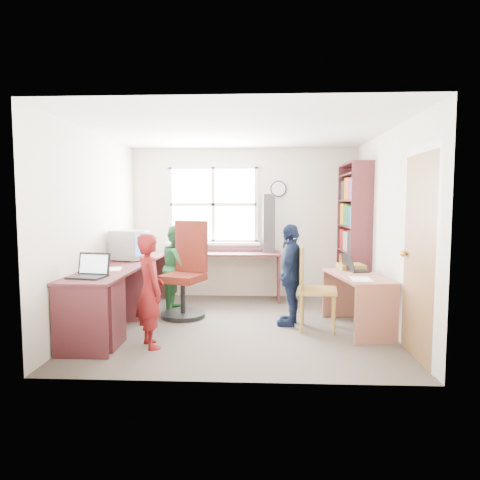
% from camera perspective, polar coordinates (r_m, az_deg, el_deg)
% --- Properties ---
extents(room, '(3.64, 3.44, 2.44)m').
position_cam_1_polar(room, '(5.33, 0.04, 1.65)').
color(room, '#463E37').
rests_on(room, ground).
extents(l_desk, '(2.38, 2.95, 0.75)m').
position_cam_1_polar(l_desk, '(5.29, -14.68, -6.88)').
color(l_desk, '#552227').
rests_on(l_desk, ground).
extents(right_desk, '(0.71, 1.22, 0.66)m').
position_cam_1_polar(right_desk, '(5.37, 15.37, -6.43)').
color(right_desk, '#A36551').
rests_on(right_desk, ground).
extents(bookshelf, '(0.30, 1.02, 2.10)m').
position_cam_1_polar(bookshelf, '(6.58, 14.89, 0.23)').
color(bookshelf, '#552227').
rests_on(bookshelf, ground).
extents(swivel_chair, '(0.77, 0.77, 1.28)m').
position_cam_1_polar(swivel_chair, '(5.83, -7.19, -4.71)').
color(swivel_chair, black).
rests_on(swivel_chair, ground).
extents(wooden_chair, '(0.49, 0.49, 1.01)m').
position_cam_1_polar(wooden_chair, '(5.24, 9.54, -5.88)').
color(wooden_chair, '#A88238').
rests_on(wooden_chair, ground).
extents(crt_monitor, '(0.50, 0.47, 0.41)m').
position_cam_1_polar(crt_monitor, '(5.99, -14.57, -0.66)').
color(crt_monitor, '#9C9CA1').
rests_on(crt_monitor, l_desk).
extents(laptop_left, '(0.40, 0.35, 0.25)m').
position_cam_1_polar(laptop_left, '(4.77, -19.34, -3.98)').
color(laptop_left, black).
rests_on(laptop_left, l_desk).
extents(laptop_right, '(0.33, 0.37, 0.22)m').
position_cam_1_polar(laptop_right, '(5.61, 14.81, -3.52)').
color(laptop_right, black).
rests_on(laptop_right, right_desk).
extents(speaker_a, '(0.09, 0.09, 0.17)m').
position_cam_1_polar(speaker_a, '(5.87, -14.78, -1.93)').
color(speaker_a, black).
rests_on(speaker_a, l_desk).
extents(speaker_b, '(0.11, 0.11, 0.20)m').
position_cam_1_polar(speaker_b, '(6.37, -13.14, -1.26)').
color(speaker_b, black).
rests_on(speaker_b, l_desk).
extents(cd_tower, '(0.21, 0.19, 0.91)m').
position_cam_1_polar(cd_tower, '(6.71, 3.81, 2.23)').
color(cd_tower, black).
rests_on(cd_tower, l_desk).
extents(game_box, '(0.35, 0.35, 0.06)m').
position_cam_1_polar(game_box, '(5.80, 14.57, -3.43)').
color(game_box, red).
rests_on(game_box, right_desk).
extents(paper_a, '(0.27, 0.34, 0.00)m').
position_cam_1_polar(paper_a, '(5.25, -16.69, -3.72)').
color(paper_a, white).
rests_on(paper_a, l_desk).
extents(paper_b, '(0.25, 0.34, 0.00)m').
position_cam_1_polar(paper_b, '(5.05, 15.83, -5.04)').
color(paper_b, white).
rests_on(paper_b, right_desk).
extents(potted_plant, '(0.19, 0.17, 0.29)m').
position_cam_1_polar(potted_plant, '(6.80, -5.07, -0.35)').
color(potted_plant, '#317A33').
rests_on(potted_plant, l_desk).
extents(person_red, '(0.47, 0.53, 1.21)m').
position_cam_1_polar(person_red, '(4.64, -11.91, -6.60)').
color(person_red, maroon).
rests_on(person_red, ground).
extents(person_green, '(0.49, 0.61, 1.21)m').
position_cam_1_polar(person_green, '(6.20, -8.25, -3.62)').
color(person_green, '#2C6F39').
rests_on(person_green, ground).
extents(person_navy, '(0.48, 0.79, 1.27)m').
position_cam_1_polar(person_navy, '(5.38, 6.79, -4.62)').
color(person_navy, '#131E3D').
rests_on(person_navy, ground).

